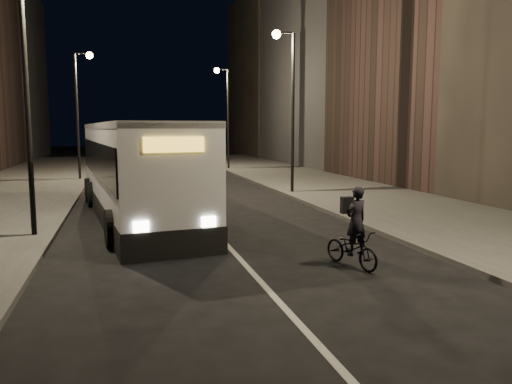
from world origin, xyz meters
TOP-DOWN VIEW (x-y plane):
  - ground at (0.00, 0.00)m, footprint 180.00×180.00m
  - sidewalk_right at (8.50, 14.00)m, footprint 7.00×70.00m
  - sidewalk_left at (-8.50, 14.00)m, footprint 7.00×70.00m
  - building_row_right at (16.00, 27.50)m, footprint 8.00×61.00m
  - streetlight_right_mid at (5.33, 12.00)m, footprint 1.20×0.44m
  - streetlight_right_far at (5.33, 28.00)m, footprint 1.20×0.44m
  - streetlight_left_near at (-5.33, 4.00)m, footprint 1.20×0.44m
  - streetlight_left_far at (-5.33, 22.00)m, footprint 1.20×0.44m
  - city_bus at (-2.42, 7.11)m, footprint 4.41×13.60m
  - cyclist_on_bicycle at (2.52, -1.39)m, footprint 1.12×1.88m
  - car_near at (1.22, 23.29)m, footprint 2.31×4.70m
  - car_mid at (-3.60, 24.75)m, footprint 1.79×3.89m
  - car_far at (2.92, 31.69)m, footprint 2.23×4.56m

SIDE VIEW (x-z plane):
  - ground at x=0.00m, z-range 0.00..0.00m
  - sidewalk_right at x=8.50m, z-range 0.00..0.16m
  - sidewalk_left at x=-8.50m, z-range 0.00..0.16m
  - car_mid at x=-3.60m, z-range 0.00..1.24m
  - car_far at x=2.92m, z-range 0.00..1.28m
  - cyclist_on_bicycle at x=2.52m, z-range -0.34..1.70m
  - car_near at x=1.22m, z-range 0.00..1.54m
  - city_bus at x=-2.42m, z-range 0.16..3.77m
  - streetlight_right_mid at x=5.33m, z-range 1.30..9.42m
  - streetlight_right_far at x=5.33m, z-range 1.30..9.42m
  - streetlight_left_near at x=-5.33m, z-range 1.30..9.42m
  - streetlight_left_far at x=-5.33m, z-range 1.30..9.42m
  - building_row_right at x=16.00m, z-range 0.00..21.00m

